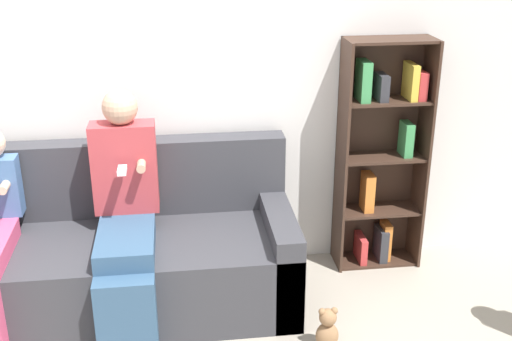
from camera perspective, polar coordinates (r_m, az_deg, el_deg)
name	(u,v)px	position (r m, az deg, el deg)	size (l,w,h in m)	color
back_wall	(130,84)	(4.09, -11.14, 7.55)	(10.00, 0.06, 2.55)	silver
couch	(116,258)	(4.02, -12.37, -7.59)	(2.16, 0.87, 0.96)	#38383D
adult_seated	(125,210)	(3.75, -11.58, -3.42)	(0.38, 0.82, 1.33)	#335170
bookshelf	(381,156)	(4.31, 11.08, 1.31)	(0.57, 0.26, 1.55)	#3D281E
teddy_bear	(327,329)	(3.68, 6.36, -13.86)	(0.13, 0.11, 0.26)	#936B47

